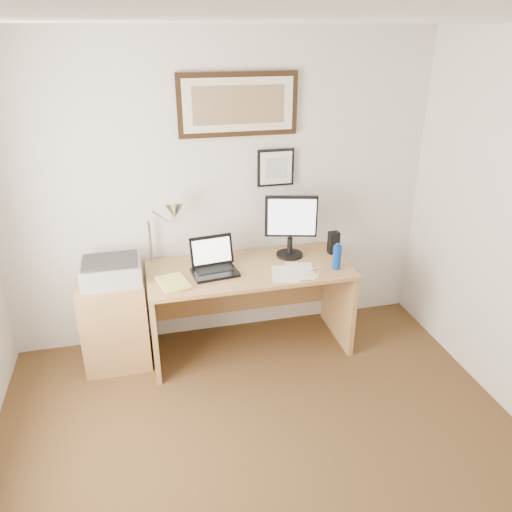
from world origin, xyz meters
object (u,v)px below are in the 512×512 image
object	(u,v)px
side_cabinet	(115,323)
desk	(247,289)
printer	(111,271)
water_bottle	(337,257)
book	(160,286)
lcd_monitor	(291,223)
laptop	(214,265)

from	to	relation	value
side_cabinet	desk	size ratio (longest dim) A/B	0.46
desk	printer	distance (m)	1.09
water_bottle	book	size ratio (longest dim) A/B	0.69
desk	printer	xyz separation A→B (m)	(-1.05, -0.03, 0.30)
side_cabinet	book	world-z (taller)	book
lcd_monitor	laptop	bearing A→B (deg)	-168.59
side_cabinet	printer	bearing A→B (deg)	19.73
side_cabinet	water_bottle	distance (m)	1.81
lcd_monitor	desk	bearing A→B (deg)	-172.09
side_cabinet	lcd_monitor	distance (m)	1.60
desk	lcd_monitor	xyz separation A→B (m)	(0.38, 0.05, 0.53)
side_cabinet	water_bottle	size ratio (longest dim) A/B	3.84
side_cabinet	desk	world-z (taller)	desk
desk	printer	size ratio (longest dim) A/B	3.64
printer	side_cabinet	bearing A→B (deg)	-160.27
side_cabinet	lcd_monitor	bearing A→B (deg)	3.46
water_bottle	side_cabinet	bearing A→B (deg)	172.84
water_bottle	book	xyz separation A→B (m)	(-1.37, 0.01, -0.08)
desk	lcd_monitor	bearing A→B (deg)	7.91
book	lcd_monitor	world-z (taller)	lcd_monitor
desk	laptop	xyz separation A→B (m)	(-0.28, -0.08, 0.29)
water_bottle	book	bearing A→B (deg)	179.63
lcd_monitor	printer	bearing A→B (deg)	-176.80
laptop	printer	distance (m)	0.77
desk	side_cabinet	bearing A→B (deg)	-178.11
side_cabinet	lcd_monitor	world-z (taller)	lcd_monitor
printer	book	bearing A→B (deg)	-32.46
side_cabinet	desk	bearing A→B (deg)	1.89
book	lcd_monitor	xyz separation A→B (m)	(1.08, 0.30, 0.28)
desk	laptop	bearing A→B (deg)	-164.02
water_bottle	book	distance (m)	1.37
book	desk	distance (m)	0.79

